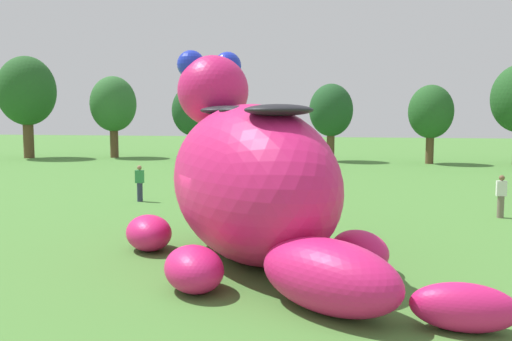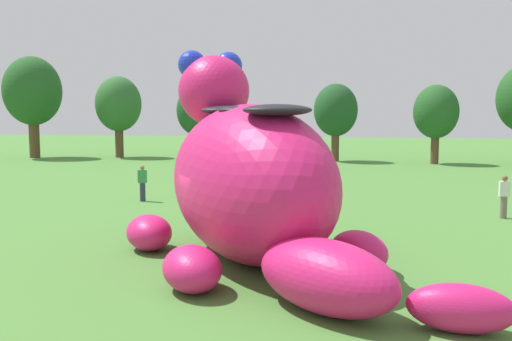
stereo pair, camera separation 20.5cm
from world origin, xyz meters
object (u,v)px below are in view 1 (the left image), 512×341
car_silver (198,157)px  spectator_near_inflatable (208,179)px  giant_inflatable_creature (251,180)px  car_white (292,158)px  car_red (240,158)px  spectator_mid_field (140,184)px  spectator_by_cars (501,197)px

car_silver → spectator_near_inflatable: bearing=-71.9°
giant_inflatable_creature → spectator_near_inflatable: bearing=110.5°
car_silver → car_white: same height
car_red → car_silver: bearing=175.5°
car_white → spectator_mid_field: size_ratio=2.49×
car_red → car_white: size_ratio=0.98×
car_silver → spectator_by_cars: (17.26, -16.78, -0.01)m
giant_inflatable_creature → spectator_near_inflatable: (-4.28, 11.46, -1.43)m
giant_inflatable_creature → spectator_near_inflatable: giant_inflatable_creature is taller
car_red → spectator_by_cars: car_red is taller
giant_inflatable_creature → car_silver: 26.25m
spectator_near_inflatable → spectator_mid_field: same height
giant_inflatable_creature → spectator_mid_field: size_ratio=6.06×
giant_inflatable_creature → spectator_by_cars: (8.64, 7.97, -1.43)m
spectator_near_inflatable → spectator_mid_field: bearing=-143.0°
car_silver → car_red: size_ratio=1.02×
spectator_near_inflatable → giant_inflatable_creature: bearing=-69.5°
car_red → spectator_mid_field: size_ratio=2.43×
spectator_near_inflatable → car_silver: bearing=108.1°
spectator_by_cars → giant_inflatable_creature: bearing=-137.3°
spectator_by_cars → spectator_near_inflatable: bearing=164.9°
car_silver → car_white: (7.01, 0.49, 0.00)m
car_white → spectator_by_cars: 20.08m
car_red → car_white: 3.84m
car_red → spectator_by_cars: bearing=-49.7°
car_red → giant_inflatable_creature: bearing=-77.6°
car_white → spectator_mid_field: (-5.44, -15.88, -0.01)m
car_silver → spectator_by_cars: size_ratio=2.48×
spectator_mid_field → car_silver: bearing=95.8°
spectator_near_inflatable → spectator_by_cars: (12.93, -3.48, 0.00)m
spectator_near_inflatable → spectator_mid_field: 3.47m
giant_inflatable_creature → car_silver: bearing=109.2°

